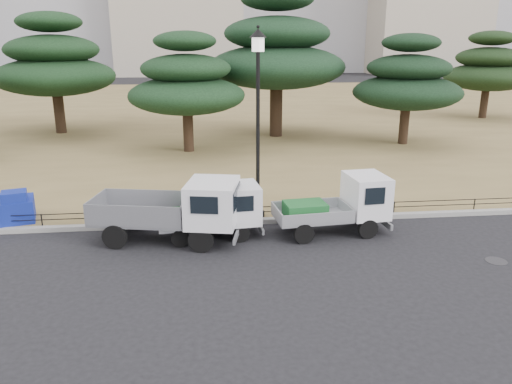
{
  "coord_description": "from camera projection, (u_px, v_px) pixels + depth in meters",
  "views": [
    {
      "loc": [
        -1.7,
        -13.31,
        5.99
      ],
      "look_at": [
        0.0,
        2.0,
        1.3
      ],
      "focal_mm": 35.0,
      "sensor_mm": 36.0,
      "label": 1
    }
  ],
  "objects": [
    {
      "name": "pine_east_near",
      "position": [
        408.0,
        81.0,
        28.47
      ],
      "size": [
        6.19,
        6.19,
        6.25
      ],
      "color": "black",
      "rests_on": "lawn"
    },
    {
      "name": "street_lamp",
      "position": [
        258.0,
        94.0,
        16.09
      ],
      "size": [
        0.55,
        0.55,
        6.2
      ],
      "color": "black",
      "rests_on": "lawn"
    },
    {
      "name": "pine_center_left",
      "position": [
        186.0,
        83.0,
        26.43
      ],
      "size": [
        6.24,
        6.24,
        6.34
      ],
      "color": "black",
      "rests_on": "lawn"
    },
    {
      "name": "truck_kei_front",
      "position": [
        218.0,
        212.0,
        15.68
      ],
      "size": [
        3.27,
        1.65,
        1.67
      ],
      "rotation": [
        0.0,
        0.0,
        0.1
      ],
      "color": "black",
      "rests_on": "ground"
    },
    {
      "name": "lawn",
      "position": [
        220.0,
        111.0,
        43.66
      ],
      "size": [
        120.0,
        56.0,
        0.15
      ],
      "primitive_type": "cube",
      "color": "olive",
      "rests_on": "ground"
    },
    {
      "name": "truck_large",
      "position": [
        175.0,
        208.0,
        15.28
      ],
      "size": [
        4.7,
        2.6,
        1.94
      ],
      "rotation": [
        0.0,
        0.0,
        -0.21
      ],
      "color": "black",
      "rests_on": "ground"
    },
    {
      "name": "truck_kei_rear",
      "position": [
        340.0,
        205.0,
        16.02
      ],
      "size": [
        3.69,
        1.85,
        1.87
      ],
      "rotation": [
        0.0,
        0.0,
        0.09
      ],
      "color": "black",
      "rests_on": "ground"
    },
    {
      "name": "pipe_fence",
      "position": [
        254.0,
        210.0,
        17.07
      ],
      "size": [
        38.0,
        0.04,
        0.4
      ],
      "color": "black",
      "rests_on": "lawn"
    },
    {
      "name": "ground",
      "position": [
        264.0,
        254.0,
        14.58
      ],
      "size": [
        220.0,
        220.0,
        0.0
      ],
      "primitive_type": "plane",
      "color": "black"
    },
    {
      "name": "manhole",
      "position": [
        496.0,
        261.0,
        14.12
      ],
      "size": [
        0.6,
        0.6,
        0.01
      ],
      "primitive_type": "cylinder",
      "color": "#2D2D30",
      "rests_on": "ground"
    },
    {
      "name": "pine_west_near",
      "position": [
        54.0,
        64.0,
        31.71
      ],
      "size": [
        7.6,
        7.6,
        7.6
      ],
      "color": "black",
      "rests_on": "lawn"
    },
    {
      "name": "pine_east_far",
      "position": [
        489.0,
        68.0,
        38.24
      ],
      "size": [
        6.54,
        6.54,
        6.57
      ],
      "color": "black",
      "rests_on": "lawn"
    },
    {
      "name": "pine_center_right",
      "position": [
        277.0,
        52.0,
        30.41
      ],
      "size": [
        8.41,
        8.41,
        8.93
      ],
      "color": "black",
      "rests_on": "lawn"
    },
    {
      "name": "tarp_pile",
      "position": [
        8.0,
        209.0,
        16.66
      ],
      "size": [
        1.91,
        1.6,
        1.1
      ],
      "rotation": [
        0.0,
        0.0,
        0.27
      ],
      "color": "#132597",
      "rests_on": "lawn"
    },
    {
      "name": "curb",
      "position": [
        254.0,
        221.0,
        17.03
      ],
      "size": [
        120.0,
        0.25,
        0.16
      ],
      "primitive_type": "cube",
      "color": "gray",
      "rests_on": "ground"
    }
  ]
}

